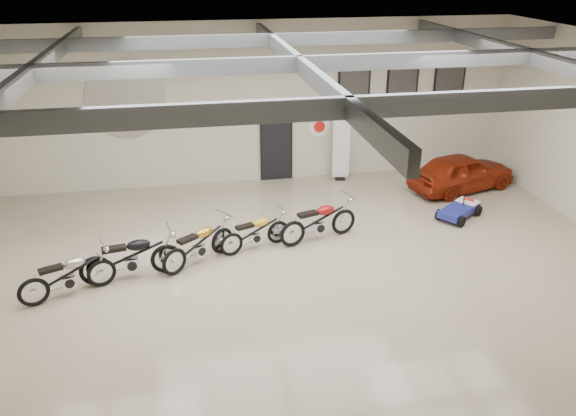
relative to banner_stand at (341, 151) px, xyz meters
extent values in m
cube|color=tan|center=(-2.53, -5.50, -1.00)|extent=(16.00, 12.00, 0.01)
cube|color=gray|center=(-2.53, -5.50, 4.00)|extent=(16.00, 12.00, 0.01)
cube|color=beige|center=(-2.53, 0.50, 1.50)|extent=(16.00, 0.02, 5.00)
cube|color=black|center=(-2.03, 0.45, 0.05)|extent=(0.92, 0.08, 2.10)
imported|color=maroon|center=(3.47, -1.50, -0.41)|extent=(2.28, 3.69, 1.17)
camera|label=1|loc=(-4.80, -16.50, 5.72)|focal=35.00mm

